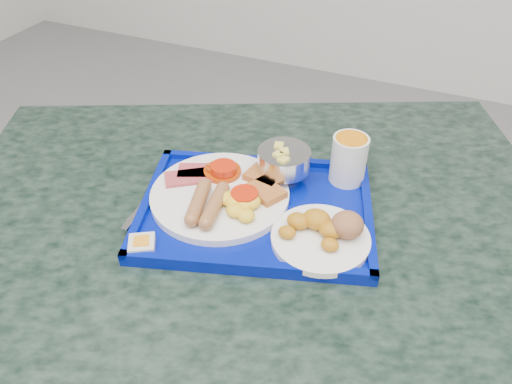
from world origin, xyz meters
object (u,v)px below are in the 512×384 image
Objects in this scene: table at (254,268)px; juice_cup at (349,158)px; fruit_bowl at (284,161)px; tray at (256,210)px; bread_plate at (324,232)px; main_plate at (224,194)px.

table is 0.33m from juice_cup.
fruit_bowl is at bearing 65.52° from table.
tray is 0.15m from bread_plate.
juice_cup reaches higher than table.
juice_cup is at bearing 49.82° from tray.
bread_plate is at bearing -20.99° from table.
main_plate is 0.21m from bread_plate.
bread_plate is at bearing -12.03° from tray.
tray is 4.84× the size of fruit_bowl.
fruit_bowl is (0.01, 0.11, 0.05)m from tray.
table is 5.27× the size of main_plate.
table is 0.27m from fruit_bowl.
juice_cup is (0.13, 0.16, 0.06)m from tray.
tray is 0.22m from juice_cup.
fruit_bowl is at bearing 81.88° from tray.
juice_cup reaches higher than fruit_bowl.
fruit_bowl reaches higher than main_plate.
main_plate reaches higher than tray.
bread_plate is at bearing -8.14° from main_plate.
juice_cup reaches higher than main_plate.
juice_cup reaches higher than tray.
fruit_bowl reaches higher than table.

